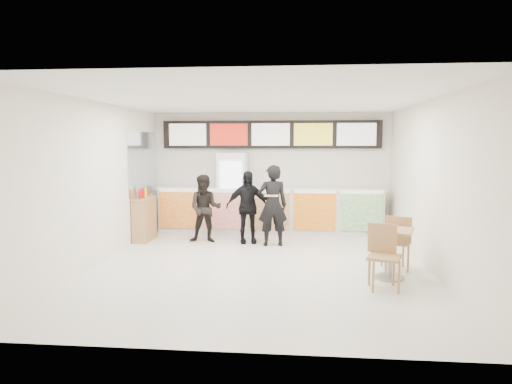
# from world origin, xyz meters

# --- Properties ---
(floor) EXTENTS (7.00, 7.00, 0.00)m
(floor) POSITION_xyz_m (0.00, 0.00, 0.00)
(floor) COLOR beige
(floor) RESTS_ON ground
(ceiling) EXTENTS (7.00, 7.00, 0.00)m
(ceiling) POSITION_xyz_m (0.00, 0.00, 3.00)
(ceiling) COLOR white
(ceiling) RESTS_ON wall_back
(wall_back) EXTENTS (6.00, 0.00, 6.00)m
(wall_back) POSITION_xyz_m (0.00, 3.50, 1.50)
(wall_back) COLOR silver
(wall_back) RESTS_ON floor
(wall_left) EXTENTS (0.00, 7.00, 7.00)m
(wall_left) POSITION_xyz_m (-3.00, 0.00, 1.50)
(wall_left) COLOR silver
(wall_left) RESTS_ON floor
(wall_right) EXTENTS (0.00, 7.00, 7.00)m
(wall_right) POSITION_xyz_m (3.00, 0.00, 1.50)
(wall_right) COLOR silver
(wall_right) RESTS_ON floor
(service_counter) EXTENTS (5.56, 0.77, 1.14)m
(service_counter) POSITION_xyz_m (0.00, 3.09, 0.57)
(service_counter) COLOR silver
(service_counter) RESTS_ON floor
(menu_board) EXTENTS (5.50, 0.14, 0.70)m
(menu_board) POSITION_xyz_m (0.00, 3.41, 2.45)
(menu_board) COLOR black
(menu_board) RESTS_ON wall_back
(drinks_fridge) EXTENTS (0.70, 0.67, 2.00)m
(drinks_fridge) POSITION_xyz_m (-0.93, 3.11, 1.00)
(drinks_fridge) COLOR white
(drinks_fridge) RESTS_ON floor
(mirror_panel) EXTENTS (0.01, 2.00, 1.50)m
(mirror_panel) POSITION_xyz_m (-2.99, 2.45, 1.75)
(mirror_panel) COLOR #B2B7BF
(mirror_panel) RESTS_ON wall_left
(customer_main) EXTENTS (0.72, 0.55, 1.77)m
(customer_main) POSITION_xyz_m (0.15, 1.68, 0.88)
(customer_main) COLOR black
(customer_main) RESTS_ON floor
(customer_left) EXTENTS (0.77, 0.62, 1.53)m
(customer_left) POSITION_xyz_m (-1.38, 1.88, 0.77)
(customer_left) COLOR black
(customer_left) RESTS_ON floor
(customer_mid) EXTENTS (1.02, 0.60, 1.62)m
(customer_mid) POSITION_xyz_m (-0.43, 1.91, 0.81)
(customer_mid) COLOR black
(customer_mid) RESTS_ON floor
(pizza_slice) EXTENTS (0.36, 0.36, 0.02)m
(pizza_slice) POSITION_xyz_m (0.15, 1.23, 1.16)
(pizza_slice) COLOR beige
(pizza_slice) RESTS_ON customer_main
(cafe_table) EXTENTS (0.99, 1.75, 0.99)m
(cafe_table) POSITION_xyz_m (2.22, -0.60, 0.58)
(cafe_table) COLOR tan
(cafe_table) RESTS_ON floor
(condiment_ledge) EXTENTS (0.36, 0.89, 1.18)m
(condiment_ledge) POSITION_xyz_m (-2.82, 1.95, 0.51)
(condiment_ledge) COLOR tan
(condiment_ledge) RESTS_ON floor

